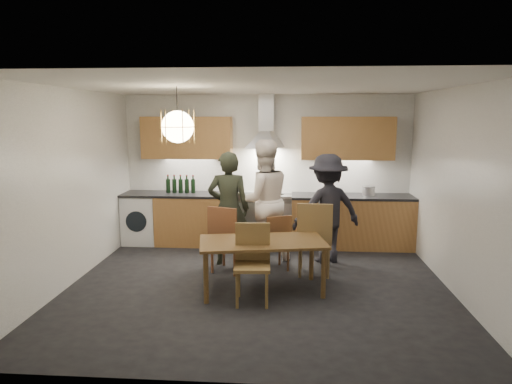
# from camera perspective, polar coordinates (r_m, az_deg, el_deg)

# --- Properties ---
(ground) EXTENTS (5.00, 5.00, 0.00)m
(ground) POSITION_cam_1_polar(r_m,az_deg,el_deg) (6.20, 0.23, -11.63)
(ground) COLOR black
(ground) RESTS_ON ground
(room_shell) EXTENTS (5.02, 4.52, 2.61)m
(room_shell) POSITION_cam_1_polar(r_m,az_deg,el_deg) (5.81, 0.24, 4.28)
(room_shell) COLOR white
(room_shell) RESTS_ON ground
(counter_run) EXTENTS (5.00, 0.62, 0.90)m
(counter_run) POSITION_cam_1_polar(r_m,az_deg,el_deg) (7.93, 1.37, -3.50)
(counter_run) COLOR #BE8549
(counter_run) RESTS_ON ground
(range_stove) EXTENTS (0.90, 0.60, 0.92)m
(range_stove) POSITION_cam_1_polar(r_m,az_deg,el_deg) (7.93, 1.20, -3.56)
(range_stove) COLOR silver
(range_stove) RESTS_ON ground
(wall_fixtures) EXTENTS (4.30, 0.54, 1.10)m
(wall_fixtures) POSITION_cam_1_polar(r_m,az_deg,el_deg) (7.85, 1.28, 6.86)
(wall_fixtures) COLOR #BA8547
(wall_fixtures) RESTS_ON ground
(pendant_lamp) EXTENTS (0.43, 0.43, 0.70)m
(pendant_lamp) POSITION_cam_1_polar(r_m,az_deg,el_deg) (5.84, -9.76, 8.04)
(pendant_lamp) COLOR black
(pendant_lamp) RESTS_ON ground
(dining_table) EXTENTS (1.70, 1.06, 0.67)m
(dining_table) POSITION_cam_1_polar(r_m,az_deg,el_deg) (5.85, 0.80, -6.83)
(dining_table) COLOR brown
(dining_table) RESTS_ON ground
(chair_back_left) EXTENTS (0.57, 0.57, 0.98)m
(chair_back_left) POSITION_cam_1_polar(r_m,az_deg,el_deg) (6.53, -3.79, -5.37)
(chair_back_left) COLOR brown
(chair_back_left) RESTS_ON ground
(chair_back_mid) EXTENTS (0.50, 0.50, 0.83)m
(chair_back_mid) POSITION_cam_1_polar(r_m,az_deg,el_deg) (6.62, 2.57, -5.90)
(chair_back_mid) COLOR brown
(chair_back_mid) RESTS_ON ground
(chair_back_right) EXTENTS (0.51, 0.51, 1.06)m
(chair_back_right) POSITION_cam_1_polar(r_m,az_deg,el_deg) (6.43, 7.33, -5.24)
(chair_back_right) COLOR brown
(chair_back_right) RESTS_ON ground
(chair_front) EXTENTS (0.45, 0.45, 0.95)m
(chair_front) POSITION_cam_1_polar(r_m,az_deg,el_deg) (5.58, -0.45, -8.17)
(chair_front) COLOR brown
(chair_front) RESTS_ON ground
(person_left) EXTENTS (0.64, 0.44, 1.72)m
(person_left) POSITION_cam_1_polar(r_m,az_deg,el_deg) (6.86, -3.45, -2.08)
(person_left) COLOR black
(person_left) RESTS_ON ground
(person_mid) EXTENTS (1.11, 0.99, 1.88)m
(person_mid) POSITION_cam_1_polar(r_m,az_deg,el_deg) (7.04, 0.88, -1.08)
(person_mid) COLOR white
(person_mid) RESTS_ON ground
(person_right) EXTENTS (1.22, 0.94, 1.67)m
(person_right) POSITION_cam_1_polar(r_m,az_deg,el_deg) (7.04, 8.89, -2.07)
(person_right) COLOR black
(person_right) RESTS_ON ground
(mixing_bowl) EXTENTS (0.35, 0.35, 0.07)m
(mixing_bowl) POSITION_cam_1_polar(r_m,az_deg,el_deg) (7.86, 9.82, -0.16)
(mixing_bowl) COLOR #BABABD
(mixing_bowl) RESTS_ON counter_run
(stock_pot) EXTENTS (0.26, 0.26, 0.15)m
(stock_pot) POSITION_cam_1_polar(r_m,az_deg,el_deg) (7.96, 13.88, 0.10)
(stock_pot) COLOR silver
(stock_pot) RESTS_ON counter_run
(wine_bottles) EXTENTS (0.52, 0.07, 0.31)m
(wine_bottles) POSITION_cam_1_polar(r_m,az_deg,el_deg) (8.08, -9.41, 1.00)
(wine_bottles) COLOR black
(wine_bottles) RESTS_ON counter_run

